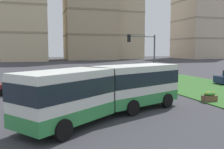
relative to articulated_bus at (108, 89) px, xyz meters
The scene contains 7 objects.
articulated_bus is the anchor object (origin of this frame).
car_maroon_sedan 11.42m from the articulated_bus, 118.89° to the left, with size 4.43×2.08×1.58m.
flower_planter_4 8.90m from the articulated_bus, 10.84° to the left, with size 1.10×0.56×0.74m.
traffic_light_far_right 12.85m from the articulated_bus, 55.55° to the left, with size 3.34×0.28×5.63m.
apartment_tower_westcentre 82.33m from the articulated_bus, 95.25° to the left, with size 14.90×18.78×36.15m.
apartment_tower_eastcentre 95.64m from the articulated_bus, 71.65° to the left, with size 19.34×14.64×46.64m.
apartment_tower_east 107.48m from the articulated_bus, 51.86° to the left, with size 16.08×20.13×41.11m.
Camera 1 is at (-4.67, -2.98, 4.09)m, focal length 40.46 mm.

